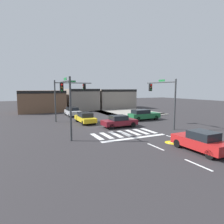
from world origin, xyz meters
The scene contains 14 objects.
ground_plane centered at (0.00, 0.00, 0.00)m, with size 120.00×120.00×0.00m, color #302D30.
crosswalk_near centered at (0.00, -4.50, 0.00)m, with size 6.53×2.69×0.01m.
lane_markings centered at (1.11, -12.02, 0.00)m, with size 6.80×20.25×0.01m.
bike_detector_marking centered at (1.98, -9.18, 0.00)m, with size 1.17×1.17×0.01m.
curb_corner_northeast centered at (8.49, 9.42, 0.07)m, with size 10.00×10.60×0.15m.
storefront_row centered at (2.63, 19.22, 2.21)m, with size 24.68×6.77×4.55m.
traffic_signal_southwest centered at (-5.56, -3.34, 3.86)m, with size 0.32×4.18×5.58m.
traffic_signal_northwest centered at (-3.28, 5.62, 4.01)m, with size 5.32×0.32×5.70m.
traffic_signal_southeast centered at (5.87, -3.34, 3.96)m, with size 0.32×5.22×5.63m.
car_red centered at (2.19, -11.83, 0.75)m, with size 1.71×4.14×1.53m.
car_silver centered at (-1.63, 10.46, 0.73)m, with size 1.94×4.19×1.45m.
car_green centered at (6.61, 1.66, 0.79)m, with size 4.63×1.72×1.55m.
car_maroon centered at (1.04, -1.36, 0.71)m, with size 4.11×1.83×1.40m.
car_yellow centered at (-1.76, 3.06, 0.72)m, with size 1.73×4.54×1.41m.
Camera 1 is at (-9.35, -21.12, 4.51)m, focal length 30.52 mm.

